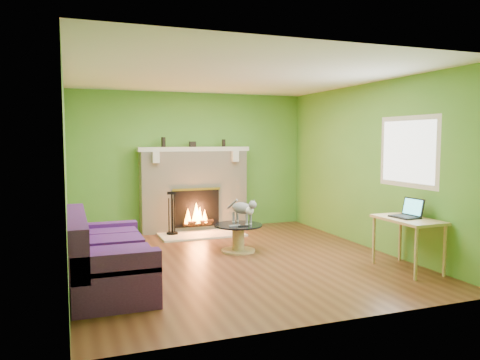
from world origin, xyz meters
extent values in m
plane|color=#572A19|center=(0.00, 0.00, 0.00)|extent=(5.00, 5.00, 0.00)
plane|color=white|center=(0.00, 0.00, 2.60)|extent=(5.00, 5.00, 0.00)
plane|color=#50912F|center=(0.00, 2.50, 1.30)|extent=(5.00, 0.00, 5.00)
plane|color=#50912F|center=(0.00, -2.50, 1.30)|extent=(5.00, 0.00, 5.00)
plane|color=#50912F|center=(-2.25, 0.00, 1.30)|extent=(0.00, 5.00, 5.00)
plane|color=#50912F|center=(2.25, 0.00, 1.30)|extent=(0.00, 5.00, 5.00)
plane|color=silver|center=(2.24, -0.90, 1.55)|extent=(0.00, 1.20, 1.20)
plane|color=white|center=(2.23, -0.90, 1.55)|extent=(0.00, 1.06, 1.06)
cube|color=beige|center=(0.00, 2.33, 0.75)|extent=(2.00, 0.35, 1.50)
cube|color=black|center=(0.00, 2.13, 0.44)|extent=(0.85, 0.03, 0.68)
cube|color=gold|center=(0.00, 2.13, 0.80)|extent=(0.91, 0.02, 0.04)
cylinder|color=black|center=(0.00, 2.10, 0.16)|extent=(0.55, 0.07, 0.07)
cube|color=beige|center=(0.00, 2.30, 1.54)|extent=(2.10, 0.28, 0.08)
cube|color=beige|center=(-0.75, 2.11, 1.40)|extent=(0.12, 0.10, 0.20)
cube|color=beige|center=(0.75, 2.11, 1.40)|extent=(0.12, 0.10, 0.20)
cube|color=beige|center=(0.00, 1.80, 0.01)|extent=(1.50, 0.75, 0.03)
cube|color=beige|center=(0.00, 2.30, 1.54)|extent=(2.10, 0.28, 0.08)
cube|color=#401757|center=(-1.80, -0.64, 0.22)|extent=(0.87, 1.94, 0.44)
cube|color=#401757|center=(-2.15, -0.64, 0.60)|extent=(0.20, 1.94, 0.55)
cube|color=#401757|center=(-1.80, -1.51, 0.50)|extent=(0.87, 0.20, 0.22)
cube|color=#401757|center=(-1.80, 0.23, 0.50)|extent=(0.87, 0.20, 0.22)
cube|color=#401757|center=(-1.75, -1.19, 0.50)|extent=(0.69, 0.52, 0.12)
cube|color=#401757|center=(-1.75, -0.54, 0.50)|extent=(0.69, 0.52, 0.12)
cube|color=#401757|center=(-1.75, 0.01, 0.50)|extent=(0.69, 0.52, 0.12)
cylinder|color=#D9BD75|center=(0.20, 0.44, 0.01)|extent=(0.52, 0.52, 0.03)
cylinder|color=#D9BD75|center=(0.20, 0.44, 0.21)|extent=(0.19, 0.19, 0.36)
cylinder|color=black|center=(0.20, 0.44, 0.41)|extent=(0.74, 0.74, 0.02)
cube|color=#D9BD75|center=(1.95, -1.29, 0.67)|extent=(0.54, 0.93, 0.04)
cylinder|color=#D9BD75|center=(1.73, -1.70, 0.33)|extent=(0.04, 0.04, 0.65)
cylinder|color=#D9BD75|center=(2.17, -1.70, 0.33)|extent=(0.04, 0.04, 0.65)
cylinder|color=#D9BD75|center=(1.73, -0.87, 0.33)|extent=(0.04, 0.04, 0.65)
cylinder|color=#D9BD75|center=(2.17, -0.87, 0.33)|extent=(0.04, 0.04, 0.65)
cube|color=gray|center=(0.10, 0.32, 0.43)|extent=(0.17, 0.05, 0.02)
cube|color=black|center=(0.22, 0.26, 0.43)|extent=(0.16, 0.04, 0.02)
cylinder|color=black|center=(-0.57, 2.33, 1.67)|extent=(0.08, 0.08, 0.18)
cylinder|color=black|center=(0.59, 2.33, 1.65)|extent=(0.07, 0.07, 0.14)
cube|color=black|center=(-0.02, 2.33, 1.63)|extent=(0.12, 0.08, 0.10)
camera|label=1|loc=(-2.23, -6.20, 1.72)|focal=35.00mm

